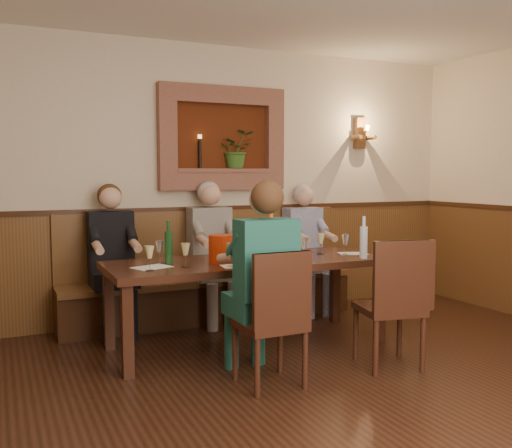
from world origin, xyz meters
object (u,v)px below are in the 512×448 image
Objects in this scene: person_bench_mid at (213,265)px; spittoon_bucket at (221,249)px; person_chair_front at (261,298)px; chair_near_right at (390,330)px; wine_bottle_green_b at (169,246)px; chair_near_left at (271,346)px; dining_table at (248,268)px; water_bottle at (364,241)px; person_bench_right at (306,260)px; wine_bottle_green_a at (271,238)px; person_bench_left at (113,273)px; bench at (210,288)px.

person_bench_mid is 0.97m from spittoon_bucket.
person_chair_front reaches higher than spittoon_bucket.
wine_bottle_green_b reaches higher than chair_near_right.
spittoon_bucket is at bearing -17.09° from wine_bottle_green_b.
chair_near_left is at bearing -66.47° from wine_bottle_green_b.
dining_table is 1.04m from water_bottle.
dining_table is at bearing 11.86° from spittoon_bucket.
person_chair_front is 6.22× the size of spittoon_bucket.
person_bench_right is (1.30, 1.78, 0.28)m from chair_near_left.
person_chair_front is at bearing -128.72° from person_bench_right.
person_bench_right is 3.73× the size of water_bottle.
person_bench_mid reaches higher than wine_bottle_green_a.
person_chair_front is 3.92× the size of water_bottle.
dining_table is 1.75× the size of person_bench_right.
dining_table is 0.33m from wine_bottle_green_a.
dining_table is at bearing -5.83° from wine_bottle_green_b.
water_bottle is (1.95, -1.18, 0.32)m from person_bench_left.
person_bench_left is at bearing 146.38° from chair_near_right.
wine_bottle_green_a is 0.88m from wine_bottle_green_b.
spittoon_bucket is at bearing 92.31° from person_chair_front.
wine_bottle_green_a is (0.45, -0.02, 0.07)m from spittoon_bucket.
spittoon_bucket is at bearing -105.08° from bench.
person_chair_front is (-0.24, -0.78, -0.08)m from dining_table.
water_bottle is (0.77, -0.27, -0.04)m from wine_bottle_green_a.
chair_near_right is at bearing -2.41° from chair_near_left.
bench reaches higher than spittoon_bucket.
dining_table is 1.01m from bench.
wine_bottle_green_b is at bearing -156.06° from person_bench_right.
person_bench_right is at bearing 0.07° from person_bench_mid.
bench is 3.10× the size of chair_near_left.
person_chair_front reaches higher than water_bottle.
water_bottle reaches higher than chair_near_right.
person_chair_front reaches higher than chair_near_left.
chair_near_left is 0.67× the size of person_chair_front.
wine_bottle_green_a is 0.81m from water_bottle.
bench is 2.19× the size of person_bench_right.
water_bottle is (0.95, -1.28, 0.57)m from bench.
water_bottle is at bearing -14.10° from wine_bottle_green_b.
water_bottle is (1.22, -0.28, 0.03)m from spittoon_bucket.
person_chair_front is (-1.01, 0.19, 0.31)m from chair_near_right.
person_chair_front is (-0.23, -1.61, 0.01)m from person_bench_mid.
chair_near_right reaches higher than dining_table.
wine_bottle_green_a reaches higher than water_bottle.
person_bench_left is (-0.99, 0.84, -0.10)m from dining_table.
wine_bottle_green_b is at bearing 156.55° from chair_near_right.
chair_near_left is 1.82m from person_bench_mid.
person_bench_mid reaches higher than chair_near_left.
water_bottle is at bearing 20.04° from person_chair_front.
bench is at bearing 52.17° from wine_bottle_green_b.
chair_near_left is at bearing -126.09° from person_bench_right.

